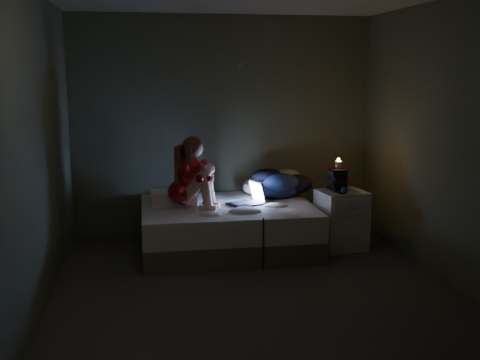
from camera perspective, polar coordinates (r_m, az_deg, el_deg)
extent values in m
cube|color=#393635|center=(5.41, 1.25, -10.44)|extent=(3.60, 3.80, 0.02)
cube|color=#525D45|center=(6.96, -1.65, 5.41)|extent=(3.60, 0.02, 2.60)
cube|color=#525D45|center=(3.25, 7.63, -0.73)|extent=(3.60, 0.02, 2.60)
cube|color=#525D45|center=(5.07, -19.24, 2.85)|extent=(0.02, 3.80, 2.60)
cube|color=#525D45|center=(5.71, 19.50, 3.64)|extent=(0.02, 3.80, 2.60)
cube|color=white|center=(6.38, -6.58, -1.69)|extent=(0.49, 0.35, 0.14)
cube|color=silver|center=(6.48, 9.98, -3.91)|extent=(0.55, 0.50, 0.65)
cylinder|color=beige|center=(6.40, 9.71, 1.48)|extent=(0.07, 0.07, 0.08)
cube|color=black|center=(6.31, 9.68, -1.21)|extent=(0.08, 0.15, 0.01)
sphere|color=navy|center=(6.26, 10.08, -1.00)|extent=(0.08, 0.08, 0.08)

